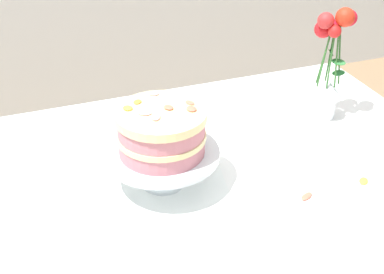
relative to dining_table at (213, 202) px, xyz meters
name	(u,v)px	position (x,y,z in m)	size (l,w,h in m)	color
dining_table	(213,202)	(0.00, 0.00, 0.00)	(1.40, 1.00, 0.74)	white
linen_napkin	(163,183)	(-0.14, 0.01, 0.09)	(0.32, 0.32, 0.00)	white
cake_stand	(162,157)	(-0.14, 0.01, 0.17)	(0.29, 0.29, 0.10)	silver
layer_cake	(161,131)	(-0.14, 0.01, 0.25)	(0.22, 0.22, 0.12)	#CC7A84
flower_vase	(330,63)	(0.44, 0.18, 0.27)	(0.12, 0.10, 0.36)	silver
loose_petal_0	(364,181)	(0.35, -0.16, 0.09)	(0.03, 0.02, 0.01)	yellow
loose_petal_1	(307,196)	(0.18, -0.17, 0.09)	(0.04, 0.02, 0.01)	#E56B51
loose_petal_2	(164,141)	(-0.07, 0.21, 0.09)	(0.03, 0.03, 0.00)	pink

